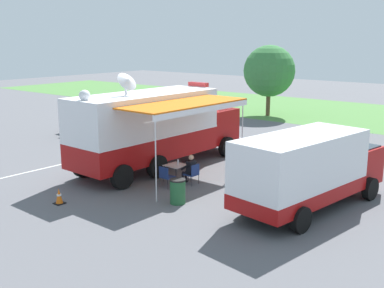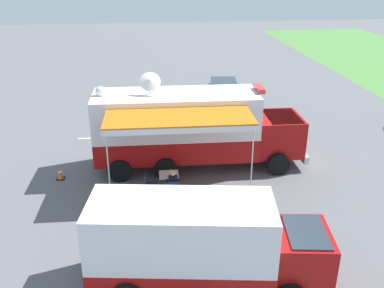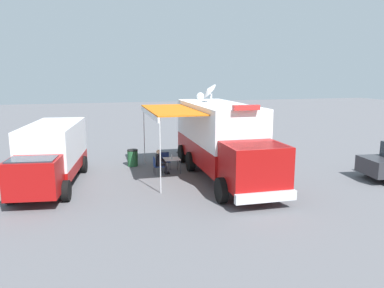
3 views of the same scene
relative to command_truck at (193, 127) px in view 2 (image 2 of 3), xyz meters
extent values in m
plane|color=#5B5B60|center=(-0.05, -0.75, -1.94)|extent=(100.00, 100.00, 0.00)
cube|color=silver|center=(-3.90, -3.36, -1.94)|extent=(0.24, 4.80, 0.01)
cube|color=#9E0F0F|center=(-0.05, -0.75, -0.79)|extent=(2.67, 7.26, 1.10)
cube|color=white|center=(-0.05, -0.75, 0.61)|extent=(2.67, 7.26, 1.70)
cube|color=white|center=(-0.05, -0.75, -0.24)|extent=(2.69, 7.28, 0.10)
cube|color=#9E0F0F|center=(0.06, 3.90, -0.49)|extent=(2.35, 2.16, 1.70)
cube|color=#28333D|center=(0.07, 4.10, 0.01)|extent=(2.18, 1.52, 0.70)
cube|color=silver|center=(0.09, 5.03, -1.39)|extent=(2.38, 0.26, 0.36)
cylinder|color=black|center=(-1.19, 3.73, -1.44)|extent=(0.32, 1.01, 1.00)
cylinder|color=black|center=(1.31, 3.67, -1.44)|extent=(0.32, 1.01, 1.00)
cylinder|color=black|center=(-1.31, -1.26, -1.44)|extent=(0.32, 1.01, 1.00)
cylinder|color=black|center=(1.19, -1.32, -1.44)|extent=(0.32, 1.01, 1.00)
cylinder|color=black|center=(-1.36, -3.24, -1.44)|extent=(0.32, 1.01, 1.00)
cylinder|color=black|center=(1.14, -3.30, -1.44)|extent=(0.32, 1.01, 1.00)
cube|color=white|center=(-0.05, -0.75, 1.51)|extent=(2.67, 7.26, 0.10)
cube|color=red|center=(0.04, 2.95, 1.68)|extent=(1.11, 0.31, 0.20)
cylinder|color=silver|center=(-0.08, -1.83, 1.78)|extent=(0.10, 0.10, 0.45)
cone|color=silver|center=(0.07, -1.83, 2.19)|extent=(0.74, 0.92, 0.81)
sphere|color=white|center=(-0.13, -3.95, 1.74)|extent=(0.44, 0.44, 0.44)
cube|color=orange|center=(2.30, -0.80, 1.31)|extent=(2.34, 5.81, 0.06)
cube|color=white|center=(3.36, -0.83, 1.17)|extent=(0.22, 5.76, 0.24)
cylinder|color=silver|center=(3.36, 1.90, -0.32)|extent=(0.05, 0.05, 3.25)
cylinder|color=silver|center=(3.23, -3.56, -0.32)|extent=(0.05, 0.05, 3.25)
cube|color=silver|center=(2.18, -1.25, -1.23)|extent=(0.82, 0.82, 0.03)
cylinder|color=#333338|center=(1.82, -0.87, -1.59)|extent=(0.03, 0.03, 0.70)
cylinder|color=#333338|center=(2.56, -0.89, -1.59)|extent=(0.03, 0.03, 0.70)
cylinder|color=#333338|center=(1.81, -1.61, -1.59)|extent=(0.03, 0.03, 0.70)
cylinder|color=#333338|center=(2.54, -1.63, -1.59)|extent=(0.03, 0.03, 0.70)
cylinder|color=silver|center=(2.21, -1.15, -1.11)|extent=(0.07, 0.07, 0.20)
cylinder|color=white|center=(2.21, -1.15, -1.00)|extent=(0.04, 0.04, 0.02)
cube|color=navy|center=(2.88, -1.12, -1.52)|extent=(0.49, 0.49, 0.04)
cube|color=navy|center=(3.10, -1.13, -1.29)|extent=(0.05, 0.48, 0.44)
cylinder|color=#333338|center=(2.66, -1.34, -1.73)|extent=(0.02, 0.02, 0.42)
cylinder|color=#333338|center=(2.67, -0.90, -1.73)|extent=(0.02, 0.02, 0.42)
cylinder|color=#333338|center=(3.10, -1.35, -1.73)|extent=(0.02, 0.02, 0.42)
cylinder|color=#333338|center=(3.11, -0.91, -1.73)|extent=(0.02, 0.02, 0.42)
cube|color=navy|center=(2.38, -2.00, -1.52)|extent=(0.49, 0.49, 0.04)
cube|color=navy|center=(2.37, -2.22, -1.29)|extent=(0.48, 0.05, 0.44)
cylinder|color=#333338|center=(2.16, -1.77, -1.73)|extent=(0.02, 0.02, 0.42)
cylinder|color=#333338|center=(2.60, -1.78, -1.73)|extent=(0.02, 0.02, 0.42)
cylinder|color=#333338|center=(2.15, -2.21, -1.73)|extent=(0.02, 0.02, 0.42)
cylinder|color=#333338|center=(2.59, -2.22, -1.73)|extent=(0.02, 0.02, 0.42)
cube|color=black|center=(2.88, -1.12, -1.22)|extent=(0.25, 0.37, 0.56)
sphere|color=tan|center=(2.88, -1.12, -0.80)|extent=(0.22, 0.22, 0.22)
cylinder|color=black|center=(2.76, -1.35, -1.18)|extent=(0.43, 0.10, 0.34)
cylinder|color=black|center=(2.77, -0.89, -1.18)|extent=(0.43, 0.10, 0.34)
cylinder|color=black|center=(2.70, -1.22, -1.50)|extent=(0.38, 0.14, 0.13)
cylinder|color=black|center=(2.52, -1.21, -1.73)|extent=(0.11, 0.11, 0.42)
cube|color=black|center=(2.46, -1.21, -1.91)|extent=(0.24, 0.11, 0.07)
cylinder|color=black|center=(2.71, -1.02, -1.50)|extent=(0.38, 0.14, 0.13)
cylinder|color=black|center=(2.53, -1.01, -1.73)|extent=(0.11, 0.11, 0.42)
cube|color=black|center=(2.47, -1.01, -1.91)|extent=(0.24, 0.11, 0.07)
cylinder|color=#235B33|center=(3.94, -3.19, -1.52)|extent=(0.56, 0.56, 0.85)
cylinder|color=black|center=(3.94, -3.19, -1.06)|extent=(0.57, 0.57, 0.06)
cube|color=black|center=(0.64, -5.91, -1.93)|extent=(0.36, 0.36, 0.03)
cone|color=orange|center=(0.64, -5.91, -1.64)|extent=(0.26, 0.26, 0.55)
cylinder|color=white|center=(0.64, -5.91, -1.61)|extent=(0.17, 0.17, 0.06)
cube|color=white|center=(7.74, -1.24, -0.34)|extent=(2.82, 5.45, 2.20)
cube|color=#9E0F0F|center=(7.74, -1.24, -1.19)|extent=(2.84, 5.47, 0.50)
cube|color=#9E0F0F|center=(8.22, 2.12, -0.82)|extent=(2.10, 1.85, 1.40)
cube|color=#28333D|center=(8.24, 2.22, -0.37)|extent=(1.82, 1.33, 0.60)
cylinder|color=black|center=(7.13, 1.88, -1.52)|extent=(0.38, 0.87, 0.84)
cylinder|color=black|center=(6.50, -2.51, -1.52)|extent=(0.38, 0.87, 0.84)
cube|color=#2D2D33|center=(-8.25, 2.98, -1.24)|extent=(4.38, 2.28, 0.76)
cube|color=#28333D|center=(-8.40, 3.00, -0.52)|extent=(2.27, 1.83, 0.68)
cylinder|color=black|center=(-6.85, 3.73, -1.62)|extent=(0.66, 0.29, 0.64)
cylinder|color=black|center=(-7.06, 1.94, -1.62)|extent=(0.66, 0.29, 0.64)
cylinder|color=black|center=(-9.44, 4.03, -1.62)|extent=(0.66, 0.29, 0.64)
cylinder|color=black|center=(-9.65, 2.24, -1.62)|extent=(0.66, 0.29, 0.64)
camera|label=1|loc=(14.41, -15.31, 3.85)|focal=43.66mm
camera|label=2|loc=(17.73, -2.11, 6.87)|focal=39.83mm
camera|label=3|loc=(6.12, 16.71, 2.98)|focal=34.80mm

